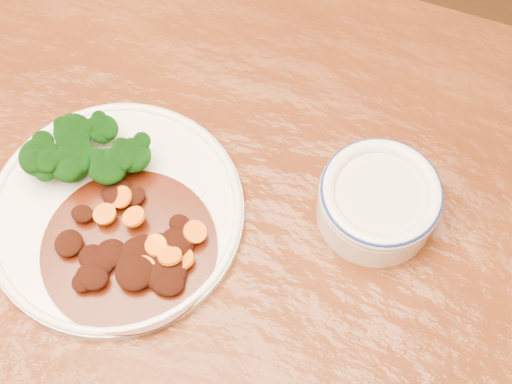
% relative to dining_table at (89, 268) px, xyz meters
% --- Properties ---
extents(dining_table, '(1.52, 0.94, 0.75)m').
position_rel_dining_table_xyz_m(dining_table, '(0.00, 0.00, 0.00)').
color(dining_table, '#5D2A10').
rests_on(dining_table, ground).
extents(dinner_plate, '(0.27, 0.27, 0.02)m').
position_rel_dining_table_xyz_m(dinner_plate, '(0.03, 0.04, 0.09)').
color(dinner_plate, white).
rests_on(dinner_plate, dining_table).
extents(broccoli_florets, '(0.13, 0.09, 0.05)m').
position_rel_dining_table_xyz_m(broccoli_florets, '(-0.02, 0.08, 0.12)').
color(broccoli_florets, '#7A9E51').
rests_on(broccoli_florets, dinner_plate).
extents(mince_stew, '(0.18, 0.18, 0.03)m').
position_rel_dining_table_xyz_m(mince_stew, '(0.07, 0.00, 0.10)').
color(mince_stew, '#431507').
rests_on(mince_stew, dinner_plate).
extents(dip_bowl, '(0.13, 0.13, 0.06)m').
position_rel_dining_table_xyz_m(dip_bowl, '(0.29, 0.14, 0.11)').
color(dip_bowl, silver).
rests_on(dip_bowl, dining_table).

